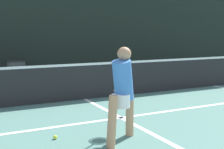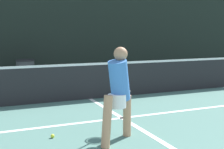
{
  "view_description": "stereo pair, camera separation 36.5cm",
  "coord_description": "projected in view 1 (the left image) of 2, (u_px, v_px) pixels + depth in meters",
  "views": [
    {
      "loc": [
        -2.95,
        0.41,
        1.76
      ],
      "look_at": [
        -0.32,
        5.66,
        0.95
      ],
      "focal_mm": 50.0,
      "sensor_mm": 36.0,
      "label": 1
    },
    {
      "loc": [
        -2.62,
        0.26,
        1.76
      ],
      "look_at": [
        -0.32,
        5.66,
        0.95
      ],
      "focal_mm": 50.0,
      "sensor_mm": 36.0,
      "label": 2
    }
  ],
  "objects": [
    {
      "name": "player_practicing",
      "position": [
        122.0,
        90.0,
        4.99
      ],
      "size": [
        0.91,
        1.01,
        1.53
      ],
      "rotation": [
        0.0,
        0.0,
        0.6
      ],
      "color": "tan",
      "rests_on": "ground"
    },
    {
      "name": "court_service_line",
      "position": [
        121.0,
        118.0,
        6.4
      ],
      "size": [
        8.25,
        0.1,
        0.01
      ],
      "primitive_type": "cube",
      "color": "white",
      "rests_on": "ground"
    },
    {
      "name": "trash_bin",
      "position": [
        16.0,
        74.0,
        9.73
      ],
      "size": [
        0.59,
        0.59,
        0.88
      ],
      "color": "#3F3F42",
      "rests_on": "ground"
    },
    {
      "name": "court_center_mark",
      "position": [
        132.0,
        124.0,
        5.99
      ],
      "size": [
        0.1,
        4.92,
        0.01
      ],
      "primitive_type": "cube",
      "color": "white",
      "rests_on": "ground"
    },
    {
      "name": "tennis_ball_scattered_7",
      "position": [
        55.0,
        137.0,
        5.14
      ],
      "size": [
        0.07,
        0.07,
        0.07
      ],
      "primitive_type": "sphere",
      "color": "#D1E033",
      "rests_on": "ground"
    },
    {
      "name": "parked_car",
      "position": [
        45.0,
        59.0,
        13.69
      ],
      "size": [
        1.63,
        3.92,
        1.38
      ],
      "color": "navy",
      "rests_on": "ground"
    },
    {
      "name": "tree_west",
      "position": [
        104.0,
        12.0,
        19.49
      ],
      "size": [
        2.95,
        2.95,
        3.48
      ],
      "color": "brown",
      "rests_on": "ground"
    },
    {
      "name": "fence_back",
      "position": [
        50.0,
        33.0,
        10.8
      ],
      "size": [
        24.0,
        0.06,
        3.45
      ],
      "color": "black",
      "rests_on": "ground"
    },
    {
      "name": "net",
      "position": [
        85.0,
        80.0,
        8.1
      ],
      "size": [
        11.09,
        0.09,
        1.07
      ],
      "color": "slate",
      "rests_on": "ground"
    }
  ]
}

